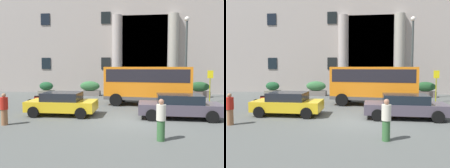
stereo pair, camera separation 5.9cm
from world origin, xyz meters
TOP-DOWN VIEW (x-y plane):
  - ground_plane at (0.00, 0.00)m, footprint 80.00×64.00m
  - office_building_facade at (0.00, 17.47)m, footprint 41.27×9.77m
  - orange_minibus at (0.92, 5.50)m, footprint 6.34×3.13m
  - bus_stop_sign at (5.77, 7.25)m, footprint 0.44×0.08m
  - hedge_planter_far_east at (5.73, 10.56)m, footprint 1.91×0.74m
  - hedge_planter_west at (-4.53, 10.57)m, footprint 2.01×0.88m
  - hedge_planter_entrance_right at (-8.83, 10.27)m, footprint 1.42×0.85m
  - hedge_planter_far_west at (0.79, 10.46)m, footprint 2.13×0.73m
  - parked_compact_extra at (2.49, 1.05)m, footprint 4.40×2.07m
  - parked_sedan_second at (-4.11, 1.15)m, footprint 3.92×2.08m
  - motorcycle_near_kerb at (-6.41, 3.37)m, footprint 1.98×0.76m
  - pedestrian_man_crossing at (1.18, -3.11)m, footprint 0.36×0.36m
  - pedestrian_woman_with_bag at (-6.09, -1.52)m, footprint 0.36×0.36m
  - lamppost_plaza_centre at (4.18, 8.74)m, footprint 0.40×0.40m

SIDE VIEW (x-z plane):
  - ground_plane at x=0.00m, z-range -0.12..0.00m
  - motorcycle_near_kerb at x=-6.41m, z-range 0.01..0.91m
  - hedge_planter_far_west at x=0.79m, z-range -0.02..1.22m
  - hedge_planter_entrance_right at x=-8.83m, z-range -0.02..1.30m
  - hedge_planter_west at x=-4.53m, z-range -0.02..1.37m
  - parked_compact_extra at x=2.49m, z-range 0.03..1.33m
  - hedge_planter_far_east at x=5.73m, z-range -0.02..1.39m
  - parked_sedan_second at x=-4.11m, z-range 0.03..1.35m
  - pedestrian_woman_with_bag at x=-6.09m, z-range 0.00..1.54m
  - pedestrian_man_crossing at x=1.18m, z-range 0.00..1.60m
  - bus_stop_sign at x=5.77m, z-range 0.30..2.81m
  - orange_minibus at x=0.92m, z-range 0.27..3.06m
  - lamppost_plaza_centre at x=4.18m, z-range 0.61..7.61m
  - office_building_facade at x=0.00m, z-range -0.01..14.37m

